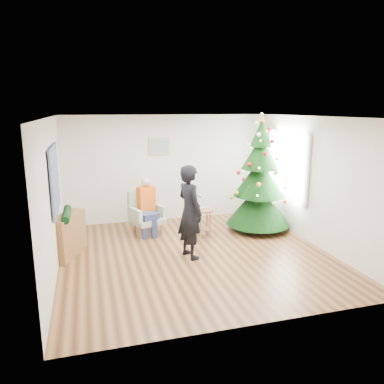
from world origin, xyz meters
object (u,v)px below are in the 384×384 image
object	(u,v)px
stool	(204,223)
console	(68,235)
armchair	(146,218)
standing_man	(190,212)
christmas_tree	(259,180)

from	to	relation	value
stool	console	size ratio (longest dim) A/B	0.63
stool	console	world-z (taller)	console
stool	console	xyz separation A→B (m)	(-2.79, -0.31, 0.08)
armchair	standing_man	size ratio (longest dim) A/B	0.55
stool	standing_man	size ratio (longest dim) A/B	0.36
stool	christmas_tree	bearing A→B (deg)	6.13
christmas_tree	stool	world-z (taller)	christmas_tree
christmas_tree	standing_man	world-z (taller)	christmas_tree
armchair	christmas_tree	bearing A→B (deg)	-29.87
stool	standing_man	world-z (taller)	standing_man
christmas_tree	armchair	xyz separation A→B (m)	(-2.53, 0.41, -0.83)
standing_man	console	distance (m)	2.36
christmas_tree	console	world-z (taller)	christmas_tree
armchair	standing_man	xyz separation A→B (m)	(0.58, -1.55, 0.53)
stool	console	bearing A→B (deg)	-173.75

